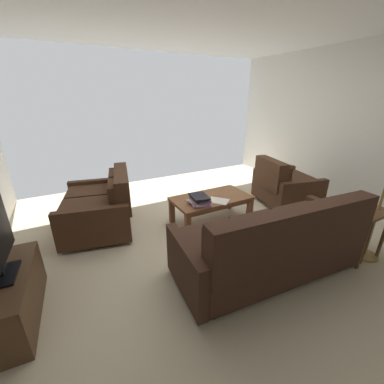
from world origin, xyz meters
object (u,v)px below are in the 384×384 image
Objects in this scene: loveseat_near at (102,205)px; armchair_side at (284,186)px; sofa_main at (274,244)px; book_stack at (199,200)px; tv_stand at (10,298)px; loose_magazine at (218,201)px; coffee_mug at (356,203)px; coffee_table at (211,201)px; end_table at (359,217)px; tv_remote at (197,194)px.

armchair_side is at bearing 167.24° from loveseat_near.
book_stack is (0.22, -1.14, 0.10)m from sofa_main.
loose_magazine is (-2.40, -0.50, 0.19)m from tv_stand.
armchair_side is 10.75× the size of coffee_mug.
loveseat_near is 5.00× the size of loose_magazine.
book_stack is at bearing -45.77° from loose_magazine.
armchair_side is at bearing 145.78° from loose_magazine.
sofa_main is at bearing 47.13° from loose_magazine.
sofa_main is 1.81× the size of coffee_table.
end_table is 6.02× the size of coffee_mug.
tv_stand is at bearing 53.55° from loveseat_near.
armchair_side is 1.61m from tv_remote.
armchair_side reaches higher than tv_remote.
sofa_main is 1.27m from coffee_table.
loveseat_near is 2.97m from armchair_side.
end_table is at bearing 125.59° from tv_remote.
loose_magazine is at bearing -51.68° from end_table.
end_table is (-2.48, 2.09, 0.16)m from loveseat_near.
tv_remote is (1.13, -1.61, -0.25)m from coffee_mug.
book_stack is 2.18× the size of tv_remote.
end_table reaches higher than tv_stand.
armchair_side is (-1.51, -1.23, -0.03)m from sofa_main.
loveseat_near is at bearing -32.71° from book_stack.
tv_remote is at bearing -54.41° from end_table.
end_table is at bearing 74.04° from armchair_side.
tv_stand is (0.94, 1.28, -0.12)m from loveseat_near.
book_stack is at bearing 65.60° from tv_remote.
coffee_mug is (0.46, 1.39, 0.32)m from armchair_side.
coffee_table is 1.45m from armchair_side.
loose_magazine is at bearing 93.44° from coffee_table.
end_table is at bearing 134.60° from book_stack.
tv_remote is (1.59, -0.22, 0.07)m from armchair_side.
book_stack is (-2.11, -0.53, 0.24)m from tv_stand.
loveseat_near is 1.25× the size of armchair_side.
loose_magazine is (-0.29, 0.03, -0.06)m from book_stack.
coffee_mug is at bearing 167.17° from tv_stand.
loveseat_near reaches higher than book_stack.
armchair_side is (-0.41, -1.43, -0.16)m from end_table.
sofa_main reaches higher than tv_stand.
loveseat_near is 13.49× the size of coffee_mug.
loveseat_near is 1.39m from book_stack.
end_table is at bearing 166.72° from tv_stand.
sofa_main is 1.13m from end_table.
sofa_main reaches higher than loveseat_near.
tv_stand is at bearing -14.71° from sofa_main.
loose_magazine is at bearing -93.69° from sofa_main.
loveseat_near is 1.38m from tv_remote.
coffee_table is 1.85× the size of end_table.
coffee_table is 2.48m from tv_stand.
tv_remote is (0.14, -0.18, 0.07)m from coffee_table.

